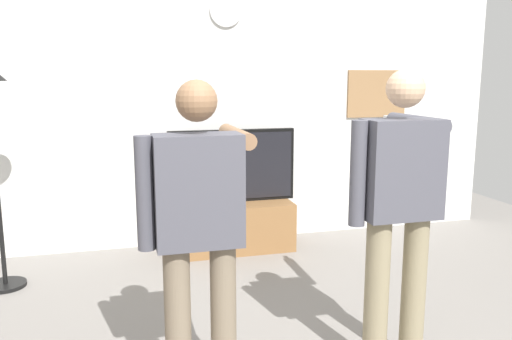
{
  "coord_description": "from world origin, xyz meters",
  "views": [
    {
      "loc": [
        -0.86,
        -2.23,
        1.69
      ],
      "look_at": [
        0.06,
        1.2,
        1.05
      ],
      "focal_mm": 36.26,
      "sensor_mm": 36.0,
      "label": 1
    }
  ],
  "objects_px": {
    "wall_clock": "(226,11)",
    "person_standing_nearer_lamp": "(199,220)",
    "tv_stand": "(234,226)",
    "person_standing_nearer_couch": "(399,203)",
    "television": "(232,166)",
    "framed_picture": "(376,94)"
  },
  "relations": [
    {
      "from": "television",
      "to": "person_standing_nearer_couch",
      "type": "xyz_separation_m",
      "value": [
        0.44,
        -2.35,
        0.16
      ]
    },
    {
      "from": "tv_stand",
      "to": "person_standing_nearer_couch",
      "type": "xyz_separation_m",
      "value": [
        0.44,
        -2.3,
        0.76
      ]
    },
    {
      "from": "tv_stand",
      "to": "framed_picture",
      "type": "relative_size",
      "value": 1.66
    },
    {
      "from": "wall_clock",
      "to": "framed_picture",
      "type": "relative_size",
      "value": 0.46
    },
    {
      "from": "wall_clock",
      "to": "person_standing_nearer_couch",
      "type": "xyz_separation_m",
      "value": [
        0.44,
        -2.59,
        -1.33
      ]
    },
    {
      "from": "tv_stand",
      "to": "person_standing_nearer_couch",
      "type": "bearing_deg",
      "value": -79.24
    },
    {
      "from": "tv_stand",
      "to": "television",
      "type": "relative_size",
      "value": 0.91
    },
    {
      "from": "tv_stand",
      "to": "wall_clock",
      "type": "distance_m",
      "value": 2.11
    },
    {
      "from": "tv_stand",
      "to": "person_standing_nearer_lamp",
      "type": "relative_size",
      "value": 0.68
    },
    {
      "from": "person_standing_nearer_couch",
      "to": "person_standing_nearer_lamp",
      "type": "bearing_deg",
      "value": 177.3
    },
    {
      "from": "wall_clock",
      "to": "television",
      "type": "bearing_deg",
      "value": -90.0
    },
    {
      "from": "television",
      "to": "person_standing_nearer_lamp",
      "type": "relative_size",
      "value": 0.74
    },
    {
      "from": "television",
      "to": "person_standing_nearer_couch",
      "type": "bearing_deg",
      "value": -79.45
    },
    {
      "from": "person_standing_nearer_lamp",
      "to": "person_standing_nearer_couch",
      "type": "height_order",
      "value": "person_standing_nearer_couch"
    },
    {
      "from": "wall_clock",
      "to": "person_standing_nearer_lamp",
      "type": "bearing_deg",
      "value": -105.21
    },
    {
      "from": "person_standing_nearer_lamp",
      "to": "person_standing_nearer_couch",
      "type": "relative_size",
      "value": 0.97
    },
    {
      "from": "tv_stand",
      "to": "person_standing_nearer_couch",
      "type": "relative_size",
      "value": 0.65
    },
    {
      "from": "television",
      "to": "person_standing_nearer_lamp",
      "type": "height_order",
      "value": "person_standing_nearer_lamp"
    },
    {
      "from": "framed_picture",
      "to": "person_standing_nearer_lamp",
      "type": "height_order",
      "value": "framed_picture"
    },
    {
      "from": "person_standing_nearer_lamp",
      "to": "person_standing_nearer_couch",
      "type": "bearing_deg",
      "value": -2.7
    },
    {
      "from": "framed_picture",
      "to": "tv_stand",
      "type": "bearing_deg",
      "value": -169.95
    },
    {
      "from": "framed_picture",
      "to": "person_standing_nearer_lamp",
      "type": "relative_size",
      "value": 0.41
    }
  ]
}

